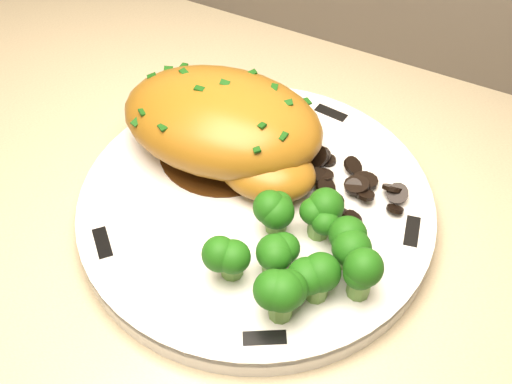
% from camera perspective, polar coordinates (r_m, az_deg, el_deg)
% --- Properties ---
extents(plate, '(0.34, 0.34, 0.02)m').
position_cam_1_polar(plate, '(0.55, 0.00, -1.39)').
color(plate, silver).
rests_on(plate, counter).
extents(rim_accent_0, '(0.02, 0.03, 0.00)m').
position_cam_1_polar(rim_accent_0, '(0.53, 13.69, -3.43)').
color(rim_accent_0, black).
rests_on(rim_accent_0, plate).
extents(rim_accent_1, '(0.03, 0.01, 0.00)m').
position_cam_1_polar(rim_accent_1, '(0.62, 6.68, 6.97)').
color(rim_accent_1, black).
rests_on(rim_accent_1, plate).
extents(rim_accent_2, '(0.02, 0.03, 0.00)m').
position_cam_1_polar(rim_accent_2, '(0.62, -7.65, 6.52)').
color(rim_accent_2, black).
rests_on(rim_accent_2, plate).
extents(rim_accent_3, '(0.03, 0.03, 0.00)m').
position_cam_1_polar(rim_accent_3, '(0.52, -13.49, -4.43)').
color(rim_accent_3, black).
rests_on(rim_accent_3, plate).
extents(rim_accent_4, '(0.03, 0.03, 0.00)m').
position_cam_1_polar(rim_accent_4, '(0.46, 0.77, -12.87)').
color(rim_accent_4, black).
rests_on(rim_accent_4, plate).
extents(gravy_pool, '(0.12, 0.12, 0.00)m').
position_cam_1_polar(gravy_pool, '(0.58, -2.89, 3.78)').
color(gravy_pool, '#341B09').
rests_on(gravy_pool, plate).
extents(chicken_breast, '(0.20, 0.14, 0.07)m').
position_cam_1_polar(chicken_breast, '(0.55, -2.58, 5.82)').
color(chicken_breast, '#96621A').
rests_on(chicken_breast, plate).
extents(mushroom_pile, '(0.09, 0.06, 0.02)m').
position_cam_1_polar(mushroom_pile, '(0.54, 7.92, -0.24)').
color(mushroom_pile, black).
rests_on(mushroom_pile, plate).
extents(broccoli_florets, '(0.12, 0.11, 0.04)m').
position_cam_1_polar(broccoli_florets, '(0.48, 4.05, -5.45)').
color(broccoli_florets, '#5D8A3A').
rests_on(broccoli_florets, plate).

